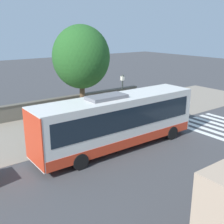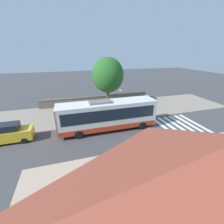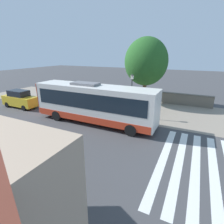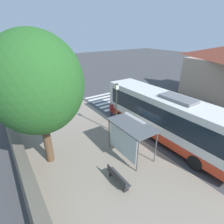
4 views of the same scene
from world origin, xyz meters
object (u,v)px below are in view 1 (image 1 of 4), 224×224
(bus, at_px, (117,120))
(bench, at_px, (54,124))
(bus_shelter, at_px, (86,107))
(shade_tree, at_px, (81,57))
(pedestrian, at_px, (155,114))
(street_lamp_near, at_px, (122,97))

(bus, bearing_deg, bench, -162.70)
(bus_shelter, distance_m, shade_tree, 6.38)
(bench, distance_m, shade_tree, 7.00)
(bus_shelter, bearing_deg, bus, 2.75)
(shade_tree, bearing_deg, pedestrian, 22.16)
(street_lamp_near, bearing_deg, bus_shelter, -108.35)
(bench, bearing_deg, bus_shelter, 37.51)
(bus, bearing_deg, street_lamp_near, 136.47)
(bus_shelter, relative_size, street_lamp_near, 0.76)
(bus, xyz_separation_m, bench, (-5.99, -1.86, -1.50))
(bus, distance_m, street_lamp_near, 3.98)
(bus_shelter, height_order, street_lamp_near, street_lamp_near)
(shade_tree, bearing_deg, bus, -15.59)
(bus_shelter, relative_size, pedestrian, 1.94)
(bench, relative_size, street_lamp_near, 0.40)
(bus_shelter, distance_m, pedestrian, 5.95)
(bench, relative_size, shade_tree, 0.22)
(bus, bearing_deg, pedestrian, 106.96)
(bus, relative_size, bench, 6.60)
(street_lamp_near, bearing_deg, bench, -124.59)
(pedestrian, height_order, bench, pedestrian)
(pedestrian, xyz_separation_m, bench, (-4.39, -7.11, -0.57))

